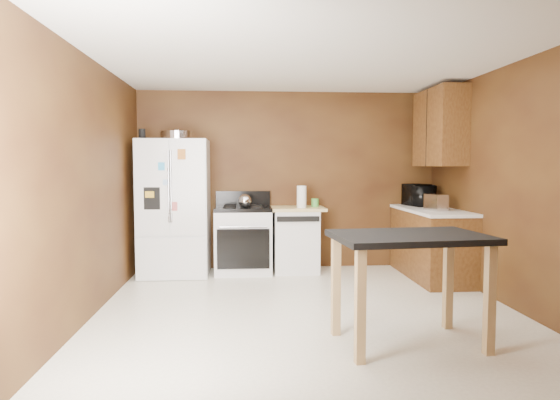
{
  "coord_description": "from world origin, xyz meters",
  "views": [
    {
      "loc": [
        -0.63,
        -4.83,
        1.46
      ],
      "look_at": [
        -0.22,
        0.85,
        1.07
      ],
      "focal_mm": 32.0,
      "sensor_mm": 36.0,
      "label": 1
    }
  ],
  "objects": [
    {
      "name": "toaster",
      "position": [
        1.77,
        1.22,
        1.0
      ],
      "size": [
        0.24,
        0.31,
        0.2
      ],
      "primitive_type": "cube",
      "rotation": [
        0.0,
        0.0,
        0.26
      ],
      "color": "silver",
      "rests_on": "right_cabinets"
    },
    {
      "name": "microwave",
      "position": [
        1.8,
        1.93,
        1.04
      ],
      "size": [
        0.42,
        0.54,
        0.27
      ],
      "primitive_type": "imported",
      "rotation": [
        0.0,
        0.0,
        1.77
      ],
      "color": "black",
      "rests_on": "right_cabinets"
    },
    {
      "name": "pen_cup",
      "position": [
        -1.93,
        1.73,
        1.86
      ],
      "size": [
        0.09,
        0.09,
        0.13
      ],
      "primitive_type": "cylinder",
      "color": "black",
      "rests_on": "refrigerator"
    },
    {
      "name": "kettle",
      "position": [
        -0.62,
        1.8,
        0.99
      ],
      "size": [
        0.18,
        0.18,
        0.18
      ],
      "primitive_type": "sphere",
      "color": "silver",
      "rests_on": "gas_range"
    },
    {
      "name": "wall_right",
      "position": [
        2.1,
        0.0,
        1.25
      ],
      "size": [
        0.0,
        4.5,
        4.5
      ],
      "primitive_type": "plane",
      "rotation": [
        1.57,
        0.0,
        -1.57
      ],
      "color": "#563716",
      "rests_on": "ground"
    },
    {
      "name": "refrigerator",
      "position": [
        -1.55,
        1.86,
        0.9
      ],
      "size": [
        0.9,
        0.8,
        1.8
      ],
      "color": "white",
      "rests_on": "ground"
    },
    {
      "name": "wall_front",
      "position": [
        0.0,
        -2.25,
        1.25
      ],
      "size": [
        4.2,
        0.0,
        4.2
      ],
      "primitive_type": "plane",
      "rotation": [
        -1.57,
        0.0,
        0.0
      ],
      "color": "#563716",
      "rests_on": "ground"
    },
    {
      "name": "floor",
      "position": [
        0.0,
        0.0,
        0.0
      ],
      "size": [
        4.5,
        4.5,
        0.0
      ],
      "primitive_type": "plane",
      "color": "white",
      "rests_on": "ground"
    },
    {
      "name": "wall_back",
      "position": [
        0.0,
        2.25,
        1.25
      ],
      "size": [
        4.2,
        0.0,
        4.2
      ],
      "primitive_type": "plane",
      "rotation": [
        1.57,
        0.0,
        0.0
      ],
      "color": "#563716",
      "rests_on": "ground"
    },
    {
      "name": "right_cabinets",
      "position": [
        1.84,
        1.48,
        0.91
      ],
      "size": [
        0.63,
        1.58,
        2.45
      ],
      "color": "brown",
      "rests_on": "ground"
    },
    {
      "name": "dishwasher",
      "position": [
        0.08,
        1.95,
        0.45
      ],
      "size": [
        0.78,
        0.63,
        0.89
      ],
      "color": "white",
      "rests_on": "ground"
    },
    {
      "name": "island",
      "position": [
        0.7,
        -0.92,
        0.77
      ],
      "size": [
        1.27,
        0.91,
        0.91
      ],
      "color": "black",
      "rests_on": "ground"
    },
    {
      "name": "wall_left",
      "position": [
        -2.1,
        0.0,
        1.25
      ],
      "size": [
        0.0,
        4.5,
        4.5
      ],
      "primitive_type": "plane",
      "rotation": [
        1.57,
        0.0,
        1.57
      ],
      "color": "#563716",
      "rests_on": "ground"
    },
    {
      "name": "paper_towel",
      "position": [
        0.15,
        1.83,
        1.04
      ],
      "size": [
        0.13,
        0.13,
        0.3
      ],
      "primitive_type": "cylinder",
      "rotation": [
        0.0,
        0.0,
        0.0
      ],
      "color": "white",
      "rests_on": "dishwasher"
    },
    {
      "name": "ceiling",
      "position": [
        0.0,
        0.0,
        2.5
      ],
      "size": [
        4.5,
        4.5,
        0.0
      ],
      "primitive_type": "plane",
      "rotation": [
        3.14,
        0.0,
        0.0
      ],
      "color": "white",
      "rests_on": "ground"
    },
    {
      "name": "gas_range",
      "position": [
        -0.64,
        1.92,
        0.46
      ],
      "size": [
        0.76,
        0.68,
        1.1
      ],
      "color": "white",
      "rests_on": "ground"
    },
    {
      "name": "green_canister",
      "position": [
        0.35,
        2.0,
        0.95
      ],
      "size": [
        0.13,
        0.13,
        0.11
      ],
      "primitive_type": "cylinder",
      "rotation": [
        0.0,
        0.0,
        0.29
      ],
      "color": "green",
      "rests_on": "dishwasher"
    },
    {
      "name": "roasting_pan",
      "position": [
        -1.5,
        1.82,
        1.85
      ],
      "size": [
        0.42,
        0.42,
        0.11
      ],
      "primitive_type": "cylinder",
      "color": "silver",
      "rests_on": "refrigerator"
    }
  ]
}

